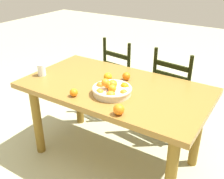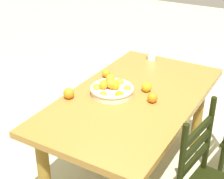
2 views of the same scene
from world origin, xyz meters
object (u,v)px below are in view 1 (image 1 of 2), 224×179
dining_table (114,97)px  orange_loose_1 (126,76)px  chair_near_window (175,96)px  chair_by_cabinet (123,79)px  orange_loose_2 (74,93)px  fruit_bowl (112,89)px  drinking_glass (42,70)px  orange_loose_3 (108,77)px  orange_loose_0 (119,109)px

dining_table → orange_loose_1: bearing=81.4°
dining_table → chair_near_window: 0.79m
chair_near_window → orange_loose_1: (-0.28, -0.54, 0.35)m
dining_table → orange_loose_1: orange_loose_1 is taller
chair_by_cabinet → orange_loose_2: bearing=108.1°
fruit_bowl → drinking_glass: bearing=-178.1°
chair_by_cabinet → orange_loose_3: 0.88m
orange_loose_0 → fruit_bowl: bearing=131.7°
fruit_bowl → orange_loose_3: fruit_bowl is taller
chair_by_cabinet → fruit_bowl: (0.44, -0.94, 0.38)m
chair_by_cabinet → orange_loose_2: 1.21m
chair_near_window → orange_loose_0: size_ratio=12.23×
chair_by_cabinet → fruit_bowl: size_ratio=2.95×
chair_by_cabinet → fruit_bowl: 1.11m
orange_loose_3 → drinking_glass: (-0.58, -0.22, 0.02)m
chair_near_window → orange_loose_1: size_ratio=13.57×
orange_loose_1 → orange_loose_3: 0.16m
orange_loose_0 → drinking_glass: (-0.95, 0.21, 0.01)m
orange_loose_0 → chair_by_cabinet: bearing=118.9°
chair_by_cabinet → drinking_glass: 1.09m
orange_loose_2 → drinking_glass: bearing=162.5°
orange_loose_1 → orange_loose_3: size_ratio=0.96×
dining_table → drinking_glass: drinking_glass is taller
dining_table → orange_loose_0: (0.27, -0.38, 0.15)m
drinking_glass → orange_loose_2: bearing=-17.5°
orange_loose_2 → drinking_glass: size_ratio=0.59×
dining_table → orange_loose_3: size_ratio=21.36×
dining_table → orange_loose_3: 0.19m
orange_loose_1 → orange_loose_3: bearing=-140.5°
dining_table → orange_loose_2: orange_loose_2 is taller
dining_table → orange_loose_1: size_ratio=22.35×
dining_table → drinking_glass: size_ratio=14.66×
chair_by_cabinet → drinking_glass: bearing=80.2°
orange_loose_3 → orange_loose_0: bearing=-49.1°
fruit_bowl → orange_loose_0: size_ratio=4.04×
fruit_bowl → orange_loose_3: size_ratio=4.28×
orange_loose_0 → orange_loose_1: bearing=114.8°
fruit_bowl → orange_loose_2: fruit_bowl is taller
orange_loose_2 → orange_loose_1: bearing=68.9°
fruit_bowl → orange_loose_1: fruit_bowl is taller
fruit_bowl → drinking_glass: (-0.74, -0.02, 0.01)m
orange_loose_1 → orange_loose_2: 0.52m
orange_loose_1 → fruit_bowl: bearing=-82.3°
orange_loose_3 → dining_table: bearing=-27.2°
dining_table → fruit_bowl: size_ratio=4.99×
orange_loose_0 → orange_loose_1: orange_loose_0 is taller
chair_near_window → orange_loose_0: 1.13m
chair_near_window → orange_loose_0: (-0.03, -1.07, 0.36)m
fruit_bowl → orange_loose_3: bearing=130.0°
orange_loose_0 → orange_loose_2: size_ratio=1.24×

